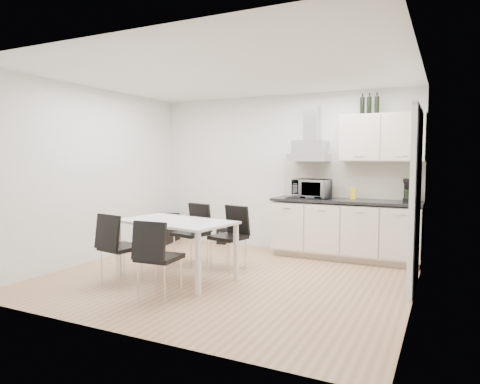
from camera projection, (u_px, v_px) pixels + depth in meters
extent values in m
plane|color=tan|center=(227.00, 277.00, 5.56)|extent=(4.50, 4.50, 0.00)
cube|color=white|center=(281.00, 173.00, 7.25)|extent=(4.50, 0.10, 2.60)
cube|color=white|center=(118.00, 187.00, 3.67)|extent=(4.50, 0.10, 2.60)
cube|color=white|center=(95.00, 175.00, 6.44)|extent=(0.10, 4.00, 2.60)
cube|color=white|center=(416.00, 182.00, 4.48)|extent=(0.10, 4.00, 2.60)
plane|color=white|center=(226.00, 74.00, 5.36)|extent=(4.50, 4.50, 0.00)
cube|color=white|center=(415.00, 201.00, 5.01)|extent=(0.08, 1.04, 2.10)
cube|color=beige|center=(345.00, 255.00, 6.61)|extent=(2.16, 0.52, 0.10)
cube|color=white|center=(345.00, 228.00, 6.54)|extent=(2.20, 0.60, 0.76)
cube|color=black|center=(345.00, 201.00, 6.50)|extent=(2.22, 0.64, 0.04)
cube|color=beige|center=(350.00, 180.00, 6.74)|extent=(2.20, 0.02, 0.58)
cube|color=white|center=(382.00, 138.00, 6.33)|extent=(1.20, 0.35, 0.70)
cube|color=silver|center=(309.00, 152.00, 6.79)|extent=(0.60, 0.46, 0.30)
cube|color=silver|center=(312.00, 124.00, 6.85)|extent=(0.22, 0.20, 0.55)
imported|color=silver|center=(312.00, 187.00, 6.71)|extent=(0.57, 0.36, 0.37)
cube|color=yellow|center=(353.00, 193.00, 6.55)|extent=(0.08, 0.04, 0.18)
cylinder|color=brown|center=(411.00, 199.00, 6.05)|extent=(0.04, 0.04, 0.11)
cylinder|color=#4C6626|center=(415.00, 199.00, 6.03)|extent=(0.04, 0.04, 0.11)
cylinder|color=black|center=(362.00, 104.00, 6.42)|extent=(0.07, 0.07, 0.32)
cylinder|color=black|center=(369.00, 104.00, 6.38)|extent=(0.07, 0.07, 0.32)
cylinder|color=black|center=(377.00, 103.00, 6.33)|extent=(0.07, 0.07, 0.32)
cube|color=white|center=(176.00, 222.00, 5.49)|extent=(1.58, 1.05, 0.03)
cube|color=white|center=(118.00, 249.00, 5.60)|extent=(0.06, 0.06, 0.72)
cube|color=white|center=(198.00, 264.00, 4.82)|extent=(0.06, 0.06, 0.72)
cube|color=white|center=(159.00, 240.00, 6.21)|extent=(0.06, 0.06, 0.72)
cube|color=white|center=(236.00, 252.00, 5.43)|extent=(0.06, 0.06, 0.72)
cube|color=black|center=(167.00, 228.00, 7.91)|extent=(0.36, 0.64, 0.50)
cube|color=gold|center=(173.00, 219.00, 7.84)|extent=(0.11, 0.54, 0.08)
cube|color=black|center=(222.00, 236.00, 7.73)|extent=(0.19, 0.17, 0.28)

